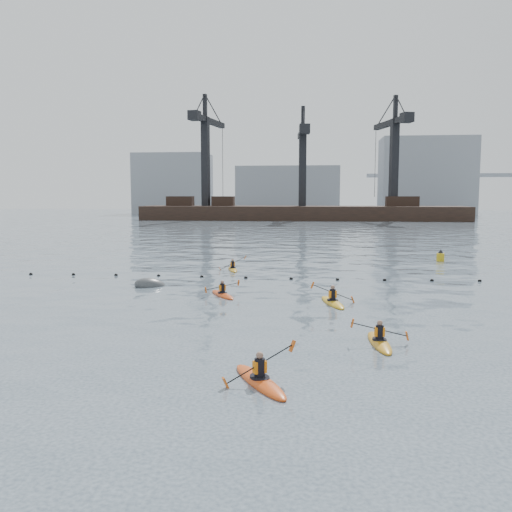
% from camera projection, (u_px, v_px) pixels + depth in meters
% --- Properties ---
extents(ground, '(400.00, 400.00, 0.00)m').
position_uv_depth(ground, '(215.00, 416.00, 13.42)').
color(ground, '#36404E').
rests_on(ground, ground).
extents(float_line, '(33.24, 0.73, 0.24)m').
position_uv_depth(float_line, '(269.00, 278.00, 35.74)').
color(float_line, black).
rests_on(float_line, ground).
extents(barge_pier, '(72.00, 19.30, 29.50)m').
position_uv_depth(barge_pier, '(301.00, 211.00, 121.96)').
color(barge_pier, black).
rests_on(barge_pier, ground).
extents(skyline, '(141.00, 28.00, 22.00)m').
position_uv_depth(skyline, '(312.00, 183.00, 160.70)').
color(skyline, gray).
rests_on(skyline, ground).
extents(kayaker_0, '(2.20, 3.23, 1.29)m').
position_uv_depth(kayaker_0, '(260.00, 380.00, 15.78)').
color(kayaker_0, '#DC4B14').
rests_on(kayaker_0, ground).
extents(kayaker_1, '(2.15, 3.21, 1.07)m').
position_uv_depth(kayaker_1, '(379.00, 341.00, 19.95)').
color(kayaker_1, '#C58417').
rests_on(kayaker_1, ground).
extents(kayaker_2, '(2.00, 2.89, 0.96)m').
position_uv_depth(kayaker_2, '(222.00, 294.00, 29.61)').
color(kayaker_2, '#CE4213').
rests_on(kayaker_2, ground).
extents(kayaker_3, '(2.27, 3.39, 1.27)m').
position_uv_depth(kayaker_3, '(333.00, 302.00, 27.42)').
color(kayaker_3, gold).
rests_on(kayaker_3, ground).
extents(kayaker_5, '(2.01, 2.97, 1.17)m').
position_uv_depth(kayaker_5, '(233.00, 269.00, 39.78)').
color(kayaker_5, '#BF8516').
rests_on(kayaker_5, ground).
extents(mooring_buoy, '(2.44, 2.17, 1.38)m').
position_uv_depth(mooring_buoy, '(150.00, 286.00, 32.70)').
color(mooring_buoy, '#3A3D3F').
rests_on(mooring_buoy, ground).
extents(nav_buoy, '(0.63, 0.63, 1.15)m').
position_uv_depth(nav_buoy, '(440.00, 257.00, 45.12)').
color(nav_buoy, gold).
rests_on(nav_buoy, ground).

